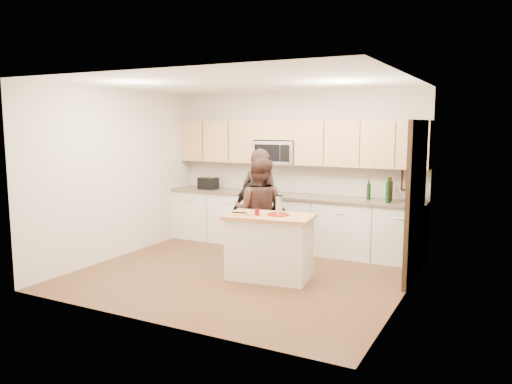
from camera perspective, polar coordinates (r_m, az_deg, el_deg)
The scene contains 21 objects.
floor at distance 7.27m, azimuth -1.59°, elevation -9.34°, with size 4.50×4.50×0.00m, color #532E1C.
room_shell at distance 6.96m, azimuth -1.65°, elevation 4.39°, with size 4.52×4.02×2.71m.
back_cabinetry at distance 8.63m, azimuth 3.84°, elevation -3.38°, with size 4.50×0.66×0.94m.
upper_cabinetry at distance 8.59m, azimuth 4.52°, elevation 5.78°, with size 4.50×0.33×0.75m.
microwave at distance 8.71m, azimuth 2.33°, elevation 4.55°, with size 0.76×0.41×0.40m.
doorway at distance 7.14m, azimuth 17.91°, elevation -0.52°, with size 0.06×1.25×2.20m.
framed_picture at distance 8.23m, azimuth 17.28°, elevation 1.43°, with size 0.30×0.03×0.38m.
dish_towel at distance 8.83m, azimuth -2.29°, elevation -0.95°, with size 0.34×0.60×0.48m.
island at distance 6.97m, azimuth 1.56°, elevation -6.22°, with size 1.28×0.85×0.90m.
red_plate at distance 6.86m, azimuth 2.58°, elevation -2.59°, with size 0.31×0.31×0.02m, color maroon.
box_grater at distance 6.89m, azimuth 2.66°, elevation -1.37°, with size 0.09×0.06×0.26m.
drink_glass at distance 6.82m, azimuth 0.12°, elevation -2.32°, with size 0.07×0.07×0.09m, color maroon.
cutting_board at distance 6.89m, azimuth -1.86°, elevation -2.54°, with size 0.28×0.18×0.02m, color tan.
tongs at distance 6.91m, azimuth -1.91°, elevation -2.36°, with size 0.23×0.03×0.02m, color black.
knife at distance 6.77m, azimuth -0.85°, elevation -2.63°, with size 0.19×0.02×0.01m, color silver.
toaster at distance 9.29m, azimuth -5.48°, elevation 0.99°, with size 0.33×0.24×0.22m.
bottle_cluster at distance 8.02m, azimuth 15.35°, elevation 0.19°, with size 0.70×0.35×0.40m.
orchid at distance 7.96m, azimuth 17.98°, elevation 0.49°, with size 0.27×0.22×0.49m, color #357830.
woman_left at distance 7.86m, azimuth 0.51°, elevation -1.44°, with size 0.64×0.42×1.76m, color black.
woman_center at distance 7.57m, azimuth 0.39°, elevation -2.25°, with size 0.80×0.62×1.64m, color #321F19.
woman_right at distance 7.71m, azimuth 0.40°, elevation -2.33°, with size 0.92×0.38×1.57m, color black.
Camera 1 is at (3.37, -6.08, 2.15)m, focal length 35.00 mm.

